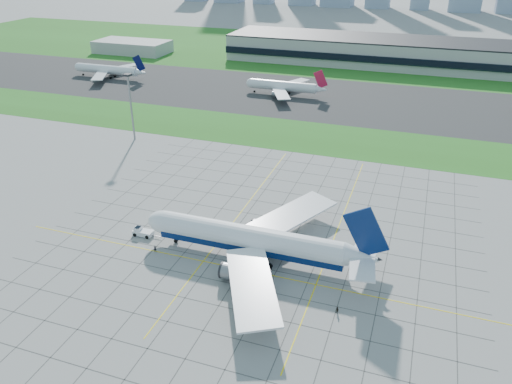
% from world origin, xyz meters
% --- Properties ---
extents(ground, '(1400.00, 1400.00, 0.00)m').
position_xyz_m(ground, '(0.00, 0.00, 0.00)').
color(ground, gray).
rests_on(ground, ground).
extents(grass_median, '(700.00, 35.00, 0.04)m').
position_xyz_m(grass_median, '(0.00, 90.00, 0.02)').
color(grass_median, '#27601B').
rests_on(grass_median, ground).
extents(asphalt_taxiway, '(700.00, 75.00, 0.04)m').
position_xyz_m(asphalt_taxiway, '(0.00, 145.00, 0.03)').
color(asphalt_taxiway, '#383838').
rests_on(asphalt_taxiway, ground).
extents(grass_far, '(700.00, 145.00, 0.04)m').
position_xyz_m(grass_far, '(0.00, 255.00, 0.02)').
color(grass_far, '#27601B').
rests_on(grass_far, ground).
extents(apron_markings, '(120.00, 130.00, 0.03)m').
position_xyz_m(apron_markings, '(0.43, 11.09, 0.02)').
color(apron_markings, '#474744').
rests_on(apron_markings, ground).
extents(terminal, '(260.00, 43.00, 15.80)m').
position_xyz_m(terminal, '(40.00, 229.87, 7.89)').
color(terminal, '#B7B7B2').
rests_on(terminal, ground).
extents(service_block, '(50.00, 25.00, 8.00)m').
position_xyz_m(service_block, '(-160.00, 210.00, 4.00)').
color(service_block, '#B7B7B2').
rests_on(service_block, ground).
extents(light_mast, '(2.50, 2.50, 25.60)m').
position_xyz_m(light_mast, '(-70.00, 65.00, 16.18)').
color(light_mast, gray).
rests_on(light_mast, ground).
extents(airliner, '(60.11, 60.96, 18.93)m').
position_xyz_m(airliner, '(0.72, 3.40, 5.18)').
color(airliner, white).
rests_on(airliner, ground).
extents(pushback_tug, '(7.95, 2.81, 2.21)m').
position_xyz_m(pushback_tug, '(-30.22, 3.70, 0.98)').
color(pushback_tug, white).
rests_on(pushback_tug, ground).
extents(crew_near, '(0.76, 0.78, 1.80)m').
position_xyz_m(crew_near, '(-23.03, -2.18, 0.90)').
color(crew_near, black).
rests_on(crew_near, ground).
extents(crew_far, '(1.02, 1.02, 1.67)m').
position_xyz_m(crew_far, '(24.33, -10.16, 0.83)').
color(crew_far, black).
rests_on(crew_far, ground).
extents(distant_jet_0, '(43.51, 42.66, 14.08)m').
position_xyz_m(distant_jet_0, '(-135.63, 145.07, 4.49)').
color(distant_jet_0, white).
rests_on(distant_jet_0, ground).
extents(distant_jet_1, '(39.47, 42.66, 14.08)m').
position_xyz_m(distant_jet_1, '(-32.34, 143.75, 4.49)').
color(distant_jet_1, white).
rests_on(distant_jet_1, ground).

